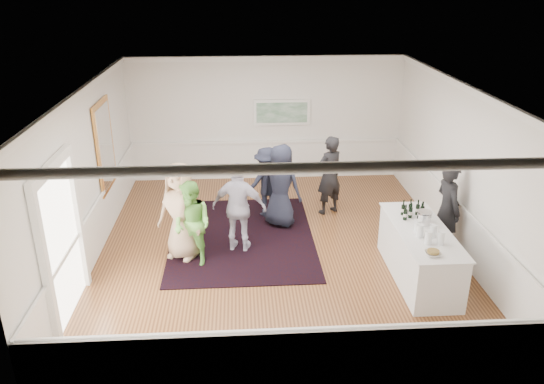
{
  "coord_description": "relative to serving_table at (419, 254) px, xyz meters",
  "views": [
    {
      "loc": [
        -0.69,
        -9.29,
        5.07
      ],
      "look_at": [
        -0.09,
        0.2,
        1.14
      ],
      "focal_mm": 35.0,
      "sensor_mm": 36.0,
      "label": 1
    }
  ],
  "objects": [
    {
      "name": "guest_tan",
      "position": [
        -4.25,
        1.06,
        0.46
      ],
      "size": [
        1.1,
        0.96,
        1.9
      ],
      "primitive_type": "imported",
      "rotation": [
        0.0,
        0.0,
        -0.47
      ],
      "color": "tan",
      "rests_on": "floor"
    },
    {
      "name": "nut_bowl",
      "position": [
        -0.12,
        -0.89,
        0.52
      ],
      "size": [
        0.26,
        0.26,
        0.08
      ],
      "color": "white",
      "rests_on": "serving_table"
    },
    {
      "name": "wainscoting",
      "position": [
        -2.43,
        1.25,
        0.01
      ],
      "size": [
        7.0,
        8.0,
        1.0
      ],
      "primitive_type": null,
      "color": "white",
      "rests_on": "floor"
    },
    {
      "name": "bartender",
      "position": [
        0.77,
        0.86,
        0.45
      ],
      "size": [
        0.56,
        0.75,
        1.87
      ],
      "primitive_type": "imported",
      "rotation": [
        0.0,
        0.0,
        1.74
      ],
      "color": "black",
      "rests_on": "floor"
    },
    {
      "name": "guest_green",
      "position": [
        -4.03,
        0.79,
        0.32
      ],
      "size": [
        1.0,
        0.97,
        1.62
      ],
      "primitive_type": "imported",
      "rotation": [
        0.0,
        0.0,
        -0.67
      ],
      "color": "#67B147",
      "rests_on": "floor"
    },
    {
      "name": "doorway",
      "position": [
        -5.87,
        -0.65,
        0.93
      ],
      "size": [
        0.1,
        1.78,
        2.56
      ],
      "color": "white",
      "rests_on": "wall_left"
    },
    {
      "name": "wine_bottles",
      "position": [
        0.01,
        0.53,
        0.63
      ],
      "size": [
        0.42,
        0.31,
        0.31
      ],
      "color": "black",
      "rests_on": "serving_table"
    },
    {
      "name": "area_rug",
      "position": [
        -3.12,
        1.79,
        -0.48
      ],
      "size": [
        2.93,
        3.84,
        0.02
      ],
      "primitive_type": "cube",
      "rotation": [
        0.0,
        0.0,
        0.0
      ],
      "color": "black",
      "rests_on": "floor"
    },
    {
      "name": "guest_dark_a",
      "position": [
        -2.54,
        2.85,
        0.31
      ],
      "size": [
        1.17,
        0.92,
        1.59
      ],
      "primitive_type": "imported",
      "rotation": [
        0.0,
        0.0,
        3.51
      ],
      "color": "#1B1E2E",
      "rests_on": "floor"
    },
    {
      "name": "floor",
      "position": [
        -2.43,
        1.25,
        -0.49
      ],
      "size": [
        8.0,
        8.0,
        0.0
      ],
      "primitive_type": "plane",
      "color": "brown",
      "rests_on": "ground"
    },
    {
      "name": "juice_pitchers",
      "position": [
        -0.03,
        -0.34,
        0.6
      ],
      "size": [
        0.38,
        0.57,
        0.24
      ],
      "color": "#65AC3D",
      "rests_on": "serving_table"
    },
    {
      "name": "wall_back",
      "position": [
        -2.43,
        5.25,
        1.11
      ],
      "size": [
        7.0,
        0.02,
        3.2
      ],
      "primitive_type": "cube",
      "color": "white",
      "rests_on": "floor"
    },
    {
      "name": "ceiling",
      "position": [
        -2.43,
        1.25,
        2.71
      ],
      "size": [
        7.0,
        8.0,
        0.02
      ],
      "primitive_type": "cube",
      "color": "white",
      "rests_on": "wall_back"
    },
    {
      "name": "guest_navy",
      "position": [
        -2.27,
        2.34,
        0.42
      ],
      "size": [
        1.06,
        0.96,
        1.81
      ],
      "primitive_type": "imported",
      "rotation": [
        0.0,
        0.0,
        2.58
      ],
      "color": "#1B1E2E",
      "rests_on": "floor"
    },
    {
      "name": "ice_bucket",
      "position": [
        0.09,
        0.2,
        0.59
      ],
      "size": [
        0.26,
        0.26,
        0.25
      ],
      "primitive_type": "cylinder",
      "color": "silver",
      "rests_on": "serving_table"
    },
    {
      "name": "wall_front",
      "position": [
        -2.43,
        -2.75,
        1.11
      ],
      "size": [
        7.0,
        0.02,
        3.2
      ],
      "primitive_type": "cube",
      "color": "white",
      "rests_on": "floor"
    },
    {
      "name": "landscape_painting",
      "position": [
        -2.03,
        5.19,
        1.29
      ],
      "size": [
        1.44,
        0.06,
        0.66
      ],
      "color": "white",
      "rests_on": "wall_back"
    },
    {
      "name": "wall_right",
      "position": [
        1.07,
        1.25,
        1.11
      ],
      "size": [
        0.02,
        8.0,
        3.2
      ],
      "primitive_type": "cube",
      "color": "white",
      "rests_on": "floor"
    },
    {
      "name": "serving_table",
      "position": [
        0.0,
        0.0,
        0.0
      ],
      "size": [
        0.91,
        2.38,
        0.97
      ],
      "color": "silver",
      "rests_on": "floor"
    },
    {
      "name": "wall_left",
      "position": [
        -5.93,
        1.25,
        1.11
      ],
      "size": [
        0.02,
        8.0,
        3.2
      ],
      "primitive_type": "cube",
      "color": "white",
      "rests_on": "floor"
    },
    {
      "name": "guest_dark_b",
      "position": [
        -1.14,
        2.9,
        0.42
      ],
      "size": [
        0.79,
        0.7,
        1.81
      ],
      "primitive_type": "imported",
      "rotation": [
        0.0,
        0.0,
        3.66
      ],
      "color": "black",
      "rests_on": "floor"
    },
    {
      "name": "guest_lilac",
      "position": [
        -3.16,
        1.27,
        0.42
      ],
      "size": [
        1.13,
        0.67,
        1.81
      ],
      "primitive_type": "imported",
      "rotation": [
        0.0,
        0.0,
        2.91
      ],
      "color": "#B7B2C7",
      "rests_on": "floor"
    },
    {
      "name": "mirror",
      "position": [
        -5.88,
        2.55,
        1.31
      ],
      "size": [
        0.05,
        1.25,
        1.85
      ],
      "color": "gold",
      "rests_on": "wall_left"
    }
  ]
}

